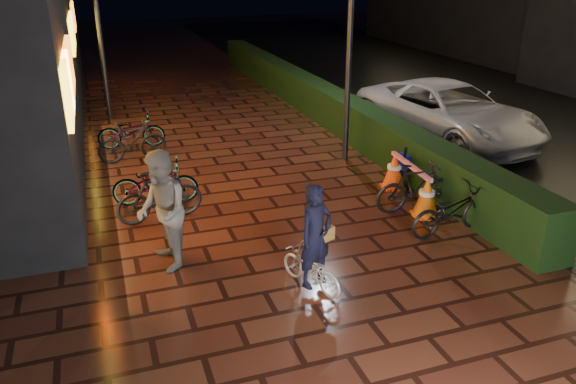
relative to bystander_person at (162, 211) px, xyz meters
name	(u,v)px	position (x,y,z in m)	size (l,w,h in m)	color
ground	(309,246)	(2.33, -0.11, -0.94)	(80.00, 80.00, 0.00)	#381911
asphalt_road	(533,122)	(11.33, 4.89, -0.94)	(11.00, 60.00, 0.01)	black
hedge	(316,98)	(5.63, 7.89, -0.44)	(0.70, 20.00, 1.00)	black
bystander_person	(162,211)	(0.00, 0.00, 0.00)	(0.91, 0.71, 1.88)	#5C5C5E
van	(448,112)	(7.89, 4.28, -0.19)	(2.48, 5.37, 1.49)	silver
lamp_post_hedge	(350,44)	(4.75, 3.75, 1.76)	(0.46, 0.24, 4.91)	black
lamp_post_sf	(98,22)	(-0.39, 9.42, 1.86)	(0.48, 0.23, 5.09)	black
cyclist	(313,251)	(1.92, -1.35, -0.33)	(0.82, 1.21, 1.65)	white
traffic_barrier	(409,182)	(4.89, 1.03, -0.55)	(0.61, 1.92, 0.77)	orange
cart_assembly	(404,163)	(5.21, 1.84, -0.46)	(0.57, 0.60, 0.94)	black
parked_bikes_storefront	(143,159)	(0.06, 4.00, -0.49)	(1.88, 5.28, 0.96)	black
parked_bikes_hedge	(434,200)	(4.78, 0.00, -0.49)	(1.74, 1.69, 0.96)	black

